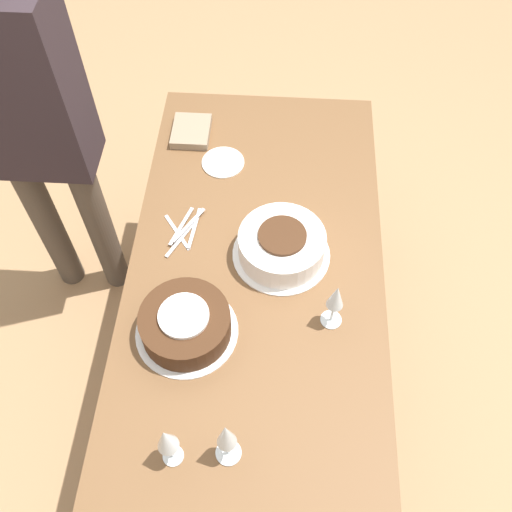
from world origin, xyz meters
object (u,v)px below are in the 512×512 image
at_px(wine_glass_near, 166,440).
at_px(wine_glass_far, 226,436).
at_px(cake_front_chocolate, 185,324).
at_px(cake_center_white, 282,246).
at_px(wine_glass_extra, 336,299).
at_px(person_cutting, 28,119).

xyz_separation_m(wine_glass_near, wine_glass_far, (-0.02, 0.14, 0.00)).
relative_size(cake_front_chocolate, wine_glass_far, 1.42).
xyz_separation_m(cake_center_white, wine_glass_near, (0.66, -0.26, 0.09)).
relative_size(cake_front_chocolate, wine_glass_extra, 1.61).
bearing_deg(cake_center_white, wine_glass_extra, 34.63).
relative_size(cake_center_white, wine_glass_extra, 1.67).
height_order(wine_glass_far, person_cutting, person_cutting).
bearing_deg(wine_glass_far, cake_center_white, 170.00).
height_order(cake_center_white, person_cutting, person_cutting).
bearing_deg(wine_glass_extra, person_cutting, -119.29).
height_order(wine_glass_near, wine_glass_far, wine_glass_far).
relative_size(wine_glass_far, wine_glass_extra, 1.13).
height_order(wine_glass_near, wine_glass_extra, wine_glass_near).
relative_size(wine_glass_far, person_cutting, 0.13).
relative_size(cake_center_white, cake_front_chocolate, 1.04).
bearing_deg(wine_glass_far, cake_front_chocolate, -155.71).
height_order(cake_front_chocolate, wine_glass_far, wine_glass_far).
distance_m(wine_glass_near, wine_glass_far, 0.15).
xyz_separation_m(wine_glass_extra, person_cutting, (-0.58, -1.03, 0.09)).
bearing_deg(wine_glass_near, wine_glass_far, 96.93).
relative_size(wine_glass_extra, person_cutting, 0.12).
bearing_deg(wine_glass_far, person_cutting, -142.60).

